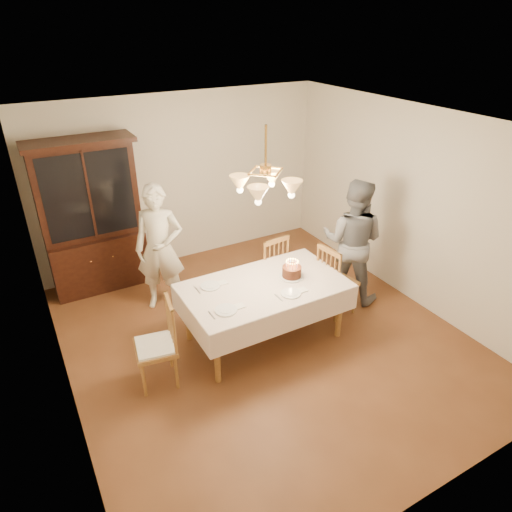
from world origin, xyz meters
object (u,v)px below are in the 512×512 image
dining_table (264,290)px  birthday_cake (292,272)px  chair_far_side (268,271)px  china_hutch (92,220)px  elderly_woman (160,249)px

dining_table → birthday_cake: birthday_cake is taller
dining_table → chair_far_side: size_ratio=1.90×
dining_table → birthday_cake: 0.40m
dining_table → china_hutch: (-1.45, 2.25, 0.36)m
elderly_woman → birthday_cake: (1.20, -1.29, -0.04)m
dining_table → elderly_woman: bearing=122.4°
chair_far_side → elderly_woman: (-1.31, 0.55, 0.42)m
birthday_cake → china_hutch: bearing=129.1°
elderly_woman → china_hutch: bearing=152.1°
china_hutch → elderly_woman: china_hutch is taller
elderly_woman → birthday_cake: size_ratio=5.76×
dining_table → china_hutch: size_ratio=0.88×
dining_table → birthday_cake: size_ratio=6.33×
china_hutch → dining_table: bearing=-57.2°
elderly_woman → chair_far_side: bearing=5.9°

